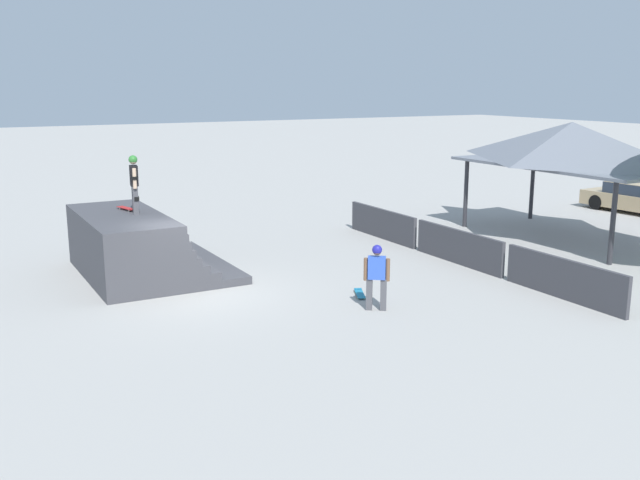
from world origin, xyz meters
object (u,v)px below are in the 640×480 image
skater_on_deck (134,180)px  skateboard_on_ground (360,293)px  skateboard_on_deck (127,208)px  bystander_walking (377,272)px  parked_car_tan (633,198)px

skater_on_deck → skateboard_on_ground: 7.13m
skater_on_deck → skateboard_on_ground: bearing=53.9°
skater_on_deck → skateboard_on_deck: skater_on_deck is taller
skateboard_on_deck → bystander_walking: 7.98m
bystander_walking → skateboard_on_ground: bearing=-67.2°
bystander_walking → skateboard_on_ground: size_ratio=1.92×
skater_on_deck → parked_car_tan: (0.08, 21.26, -2.15)m
bystander_walking → parked_car_tan: (-5.98, 17.06, -0.36)m
skater_on_deck → bystander_walking: size_ratio=1.01×
bystander_walking → parked_car_tan: size_ratio=0.37×
skateboard_on_ground → skateboard_on_deck: bearing=64.4°
skateboard_on_deck → skateboard_on_ground: size_ratio=1.03×
skateboard_on_ground → parked_car_tan: size_ratio=0.19×
skateboard_on_deck → parked_car_tan: skateboard_on_deck is taller
skateboard_on_deck → skateboard_on_ground: (5.44, 4.59, -1.81)m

